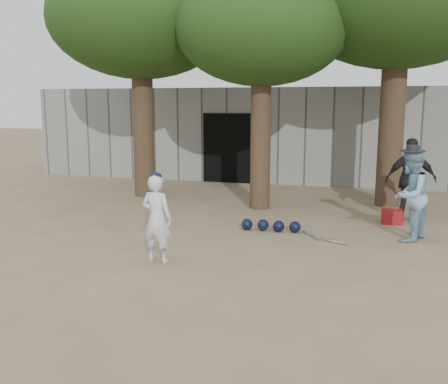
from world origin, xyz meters
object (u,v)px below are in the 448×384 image
(spectator_dark, at_px, (411,180))
(red_bag, at_px, (392,217))
(spectator_blue, at_px, (410,195))
(boy_player, at_px, (157,219))

(spectator_dark, xyz_separation_m, red_bag, (-0.36, -0.39, -0.75))
(spectator_dark, bearing_deg, red_bag, 40.56)
(spectator_blue, bearing_deg, red_bag, -146.95)
(boy_player, distance_m, spectator_blue, 4.67)
(boy_player, bearing_deg, spectator_dark, -127.41)
(boy_player, distance_m, spectator_dark, 5.83)
(boy_player, relative_size, red_bag, 3.39)
(boy_player, bearing_deg, red_bag, -127.63)
(boy_player, xyz_separation_m, spectator_dark, (4.13, 4.11, 0.19))
(spectator_blue, xyz_separation_m, red_bag, (-0.21, 1.28, -0.70))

